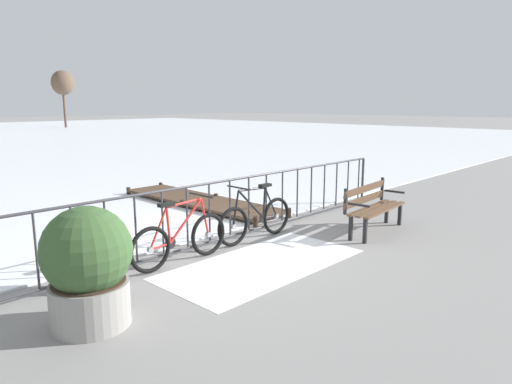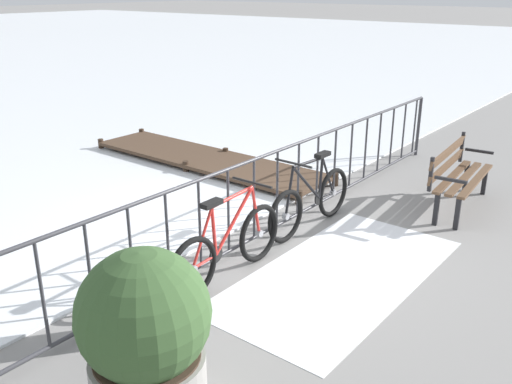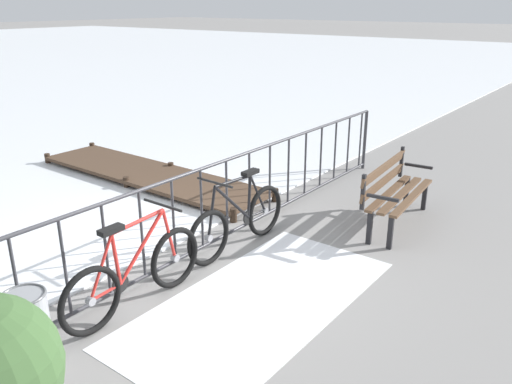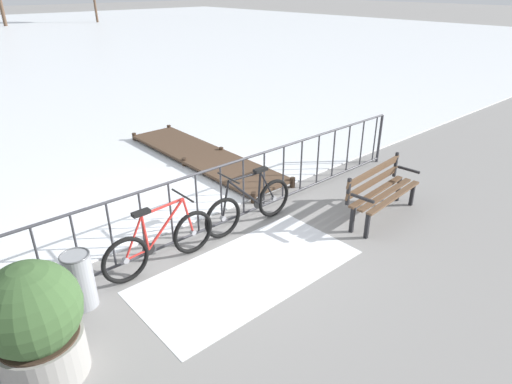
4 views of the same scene
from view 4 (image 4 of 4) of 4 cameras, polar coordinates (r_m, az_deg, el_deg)
name	(u,v)px [view 4 (image 4 of 4)]	position (r m, az deg, el deg)	size (l,w,h in m)	color
ground_plane	(211,231)	(7.00, -5.88, -5.10)	(160.00, 160.00, 0.00)	gray
snow_patch	(248,271)	(6.08, -1.01, -10.25)	(3.11, 1.51, 0.01)	white
railing_fence	(209,200)	(6.73, -6.09, -1.01)	(9.06, 0.06, 1.07)	#38383D
bicycle_near_railing	(250,205)	(6.94, -0.85, -1.76)	(1.71, 0.52, 0.97)	black
bicycle_second	(161,243)	(6.12, -12.32, -6.53)	(1.71, 0.52, 0.97)	black
park_bench	(381,188)	(7.47, 15.94, 0.47)	(1.64, 0.62, 0.89)	brown
planter_with_shrub	(35,323)	(4.82, -26.86, -14.94)	(0.93, 0.93, 1.28)	gray
trash_bin	(80,280)	(5.71, -22.02, -10.58)	(0.35, 0.35, 0.73)	gray
wooden_dock	(203,156)	(9.70, -6.88, 4.68)	(1.10, 4.59, 0.20)	#4C3828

